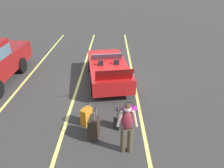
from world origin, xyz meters
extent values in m
plane|color=#383533|center=(0.00, 0.00, 0.00)|extent=(80.00, 80.00, 0.00)
cube|color=#EAE066|center=(0.00, -1.27, 0.00)|extent=(18.00, 0.12, 0.01)
cube|color=#EAE066|center=(0.00, 1.43, 0.00)|extent=(18.00, 0.12, 0.01)
cube|color=#EAE066|center=(0.00, 4.13, 0.00)|extent=(18.00, 0.12, 0.01)
cube|color=red|center=(0.00, 0.00, 0.62)|extent=(4.31, 2.34, 0.64)
cube|color=red|center=(1.42, 0.21, 0.51)|extent=(1.54, 1.85, 0.38)
cube|color=slate|center=(0.51, 0.08, 1.09)|extent=(0.41, 1.56, 0.31)
cube|color=black|center=(-0.26, 0.34, 1.05)|extent=(0.19, 0.24, 0.22)
cube|color=black|center=(-0.15, -0.40, 1.05)|extent=(0.19, 0.24, 0.22)
cube|color=red|center=(-1.93, -0.29, 1.22)|extent=(0.56, 1.53, 0.57)
cylinder|color=black|center=(1.14, 0.99, 0.30)|extent=(0.63, 0.31, 0.60)
cylinder|color=black|center=(1.38, -0.61, 0.30)|extent=(0.63, 0.31, 0.60)
cylinder|color=black|center=(-1.38, 0.61, 0.30)|extent=(0.63, 0.31, 0.60)
cylinder|color=black|center=(-1.14, -0.99, 0.30)|extent=(0.63, 0.31, 0.60)
cube|color=#2D2319|center=(-4.05, 0.37, 0.37)|extent=(0.51, 0.34, 0.74)
cube|color=black|center=(-4.03, 0.51, 0.31)|extent=(0.38, 0.07, 0.41)
cylinder|color=gray|center=(-4.20, 0.31, 0.91)|extent=(0.02, 0.02, 0.34)
cylinder|color=gray|center=(-3.93, 0.27, 0.91)|extent=(0.02, 0.02, 0.34)
cylinder|color=black|center=(-4.06, 0.29, 1.08)|extent=(0.27, 0.06, 0.03)
sphere|color=black|center=(-4.24, 0.28, 0.02)|extent=(0.04, 0.04, 0.04)
sphere|color=black|center=(-3.90, 0.24, 0.02)|extent=(0.04, 0.04, 0.04)
cube|color=orange|center=(-3.37, 0.68, 0.31)|extent=(0.47, 0.41, 0.62)
cube|color=#A25F13|center=(-3.30, 0.80, 0.26)|extent=(0.29, 0.18, 0.34)
cylinder|color=gray|center=(-3.49, 0.68, 0.72)|extent=(0.03, 0.03, 0.20)
cylinder|color=gray|center=(-3.30, 0.57, 0.72)|extent=(0.03, 0.03, 0.20)
cylinder|color=black|center=(-3.40, 0.63, 0.82)|extent=(0.20, 0.13, 0.03)
sphere|color=black|center=(-3.53, 0.67, 0.02)|extent=(0.04, 0.04, 0.04)
sphere|color=black|center=(-3.29, 0.54, 0.02)|extent=(0.04, 0.04, 0.04)
cube|color=black|center=(-3.57, -0.42, 0.25)|extent=(0.39, 0.34, 0.50)
cylinder|color=gray|center=(-3.46, -0.42, 0.61)|extent=(0.03, 0.03, 0.23)
cylinder|color=gray|center=(-3.62, -0.33, 0.61)|extent=(0.03, 0.03, 0.23)
cylinder|color=black|center=(-3.54, -0.38, 0.73)|extent=(0.18, 0.12, 0.03)
sphere|color=black|center=(-3.43, -0.42, 0.02)|extent=(0.04, 0.04, 0.04)
sphere|color=black|center=(-3.63, -0.30, 0.02)|extent=(0.04, 0.04, 0.04)
ellipsoid|color=#991E8C|center=(-2.68, -0.86, 0.15)|extent=(0.36, 0.66, 0.30)
torus|color=black|center=(-2.68, -0.86, 0.33)|extent=(0.40, 0.40, 0.02)
cylinder|color=#4C3F2D|center=(-4.66, -0.53, 0.41)|extent=(0.15, 0.15, 0.82)
cylinder|color=#4C3F2D|center=(-4.66, -0.73, 0.41)|extent=(0.15, 0.15, 0.82)
ellipsoid|color=maroon|center=(-4.66, -0.63, 1.12)|extent=(0.23, 0.32, 0.60)
sphere|color=beige|center=(-4.66, -0.63, 1.51)|extent=(0.21, 0.21, 0.21)
sphere|color=#472D19|center=(-4.66, -0.63, 1.56)|extent=(0.18, 0.18, 0.18)
cylinder|color=beige|center=(-4.66, -0.42, 1.19)|extent=(0.09, 0.19, 0.53)
cylinder|color=beige|center=(-4.66, -0.83, 1.19)|extent=(0.09, 0.19, 0.53)
cube|color=maroon|center=(1.37, 5.55, 0.85)|extent=(2.41, 1.91, 0.90)
cylinder|color=black|center=(1.00, 4.65, 0.40)|extent=(0.80, 0.28, 0.80)
camera|label=1|loc=(-9.21, -0.24, 4.63)|focal=33.26mm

